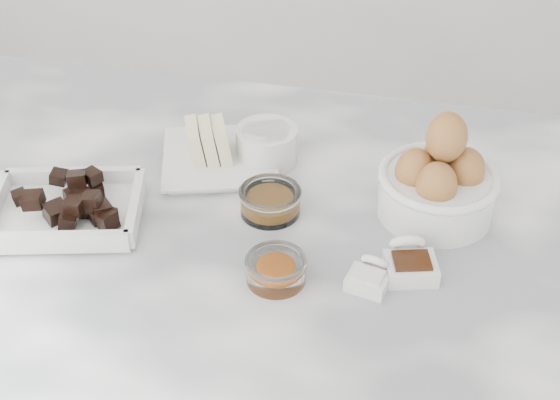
# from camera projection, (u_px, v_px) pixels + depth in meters

# --- Properties ---
(marble_slab) EXTENTS (1.20, 0.80, 0.04)m
(marble_slab) POSITION_uv_depth(u_px,v_px,m) (260.00, 247.00, 1.03)
(marble_slab) COLOR white
(marble_slab) RESTS_ON cabinet
(chocolate_dish) EXTENTS (0.23, 0.20, 0.05)m
(chocolate_dish) POSITION_uv_depth(u_px,v_px,m) (65.00, 207.00, 1.03)
(chocolate_dish) COLOR white
(chocolate_dish) RESTS_ON marble_slab
(butter_plate) EXTENTS (0.21, 0.21, 0.07)m
(butter_plate) POSITION_uv_depth(u_px,v_px,m) (218.00, 150.00, 1.14)
(butter_plate) COLOR white
(butter_plate) RESTS_ON marble_slab
(sugar_ramekin) EXTENTS (0.09, 0.09, 0.05)m
(sugar_ramekin) POSITION_uv_depth(u_px,v_px,m) (267.00, 144.00, 1.14)
(sugar_ramekin) COLOR white
(sugar_ramekin) RESTS_ON marble_slab
(egg_bowl) EXTENTS (0.16, 0.16, 0.15)m
(egg_bowl) POSITION_uv_depth(u_px,v_px,m) (438.00, 182.00, 1.03)
(egg_bowl) COLOR white
(egg_bowl) RESTS_ON marble_slab
(honey_bowl) EXTENTS (0.09, 0.09, 0.04)m
(honey_bowl) POSITION_uv_depth(u_px,v_px,m) (270.00, 201.00, 1.05)
(honey_bowl) COLOR white
(honey_bowl) RESTS_ON marble_slab
(zest_bowl) EXTENTS (0.08, 0.08, 0.03)m
(zest_bowl) POSITION_uv_depth(u_px,v_px,m) (276.00, 268.00, 0.94)
(zest_bowl) COLOR white
(zest_bowl) RESTS_ON marble_slab
(vanilla_spoon) EXTENTS (0.07, 0.09, 0.05)m
(vanilla_spoon) POSITION_uv_depth(u_px,v_px,m) (410.00, 262.00, 0.96)
(vanilla_spoon) COLOR white
(vanilla_spoon) RESTS_ON marble_slab
(salt_spoon) EXTENTS (0.06, 0.07, 0.04)m
(salt_spoon) POSITION_uv_depth(u_px,v_px,m) (370.00, 276.00, 0.94)
(salt_spoon) COLOR white
(salt_spoon) RESTS_ON marble_slab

